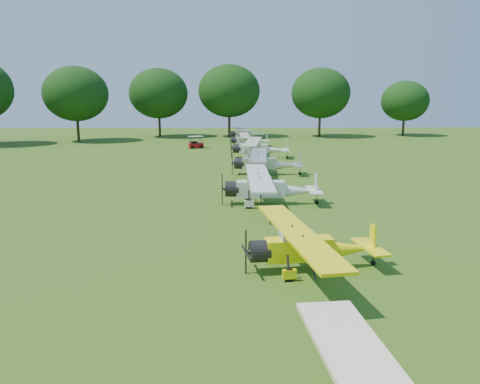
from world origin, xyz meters
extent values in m
plane|color=#2F5816|center=(0.00, 0.00, 0.00)|extent=(160.00, 160.00, 0.00)
cylinder|color=black|center=(30.33, 58.05, 1.85)|extent=(0.44, 0.44, 3.70)
ellipsoid|color=black|center=(30.33, 58.05, 6.37)|extent=(8.63, 8.63, 7.34)
cylinder|color=black|center=(14.28, 56.21, 2.25)|extent=(0.44, 0.44, 4.51)
ellipsoid|color=black|center=(14.28, 56.21, 7.77)|extent=(10.52, 10.52, 8.94)
cylinder|color=black|center=(-2.12, 56.74, 2.37)|extent=(0.44, 0.44, 4.74)
ellipsoid|color=black|center=(-2.12, 56.74, 8.16)|extent=(11.05, 11.05, 9.39)
cylinder|color=black|center=(-14.75, 56.54, 2.24)|extent=(0.44, 0.44, 4.49)
ellipsoid|color=black|center=(-14.75, 56.54, 7.73)|extent=(10.47, 10.47, 8.90)
cylinder|color=black|center=(-26.90, 48.50, 2.22)|extent=(0.44, 0.44, 4.44)
ellipsoid|color=black|center=(-26.90, 48.50, 7.65)|extent=(10.36, 10.36, 8.80)
cube|color=#FFF00A|center=(0.90, -9.88, 0.96)|extent=(3.02, 1.30, 0.96)
cone|color=#FFF00A|center=(3.34, -9.51, 0.82)|extent=(2.65, 1.20, 0.82)
cube|color=#8CA5B2|center=(0.81, -9.89, 1.46)|extent=(1.57, 1.05, 0.50)
cylinder|color=black|center=(-0.82, -10.14, 0.96)|extent=(0.96, 1.06, 0.95)
cube|color=black|center=(-1.40, -10.23, 0.96)|extent=(0.07, 0.12, 1.92)
cube|color=#FFF00A|center=(0.81, -9.89, 1.69)|extent=(2.77, 9.78, 0.13)
cube|color=#FFF00A|center=(4.24, -9.37, 1.28)|extent=(0.17, 0.51, 1.19)
cube|color=#FFF00A|center=(4.15, -9.38, 0.87)|extent=(1.15, 2.65, 0.08)
cylinder|color=black|center=(0.35, -11.12, 0.27)|extent=(0.56, 0.23, 0.55)
cylinder|color=black|center=(0.01, -8.86, 0.27)|extent=(0.56, 0.23, 0.55)
cylinder|color=black|center=(4.33, -9.36, 0.11)|extent=(0.23, 0.11, 0.22)
cube|color=silver|center=(0.05, 2.65, 1.09)|extent=(3.33, 1.01, 1.09)
cone|color=silver|center=(2.85, 2.63, 0.93)|extent=(2.91, 0.95, 0.93)
cube|color=#8CA5B2|center=(-0.05, 2.65, 1.66)|extent=(1.67, 0.97, 0.57)
cylinder|color=black|center=(-1.92, 2.66, 1.09)|extent=(0.94, 1.09, 1.08)
cube|color=black|center=(-2.60, 2.67, 1.09)|extent=(0.06, 0.13, 2.18)
cube|color=silver|center=(-0.05, 2.65, 1.92)|extent=(1.57, 11.02, 0.15)
cube|color=silver|center=(3.89, 2.62, 1.45)|extent=(0.11, 0.57, 1.35)
cube|color=silver|center=(3.79, 2.63, 0.99)|extent=(0.90, 2.91, 0.09)
cylinder|color=black|center=(-0.79, 1.36, 0.31)|extent=(0.62, 0.17, 0.62)
cylinder|color=black|center=(-0.77, 3.95, 0.31)|extent=(0.62, 0.17, 0.62)
cylinder|color=black|center=(4.00, 2.62, 0.12)|extent=(0.25, 0.08, 0.25)
cube|color=silver|center=(0.75, 15.01, 1.07)|extent=(3.31, 1.19, 1.07)
cone|color=silver|center=(3.49, 14.83, 0.91)|extent=(2.90, 1.11, 0.91)
cube|color=#8CA5B2|center=(0.65, 15.02, 1.62)|extent=(1.68, 1.04, 0.56)
cylinder|color=black|center=(-1.17, 15.15, 1.07)|extent=(0.98, 1.12, 1.06)
cube|color=black|center=(-1.83, 15.19, 1.07)|extent=(0.07, 0.13, 2.13)
cube|color=silver|center=(0.65, 15.02, 1.88)|extent=(2.21, 10.83, 0.14)
cube|color=silver|center=(4.50, 14.76, 1.42)|extent=(0.14, 0.56, 1.32)
cube|color=silver|center=(4.40, 14.76, 0.96)|extent=(1.06, 2.89, 0.09)
cylinder|color=black|center=(-0.14, 13.81, 0.30)|extent=(0.62, 0.20, 0.61)
cylinder|color=black|center=(0.03, 16.34, 0.30)|extent=(0.62, 0.20, 0.61)
cylinder|color=black|center=(4.60, 14.75, 0.12)|extent=(0.25, 0.10, 0.24)
cube|color=silver|center=(0.82, 27.20, 1.11)|extent=(3.49, 1.41, 1.11)
cone|color=silver|center=(3.66, 26.85, 0.95)|extent=(3.06, 1.31, 0.95)
cube|color=#8CA5B2|center=(0.72, 27.21, 1.69)|extent=(1.80, 1.17, 0.58)
cylinder|color=black|center=(-1.18, 27.45, 1.11)|extent=(1.08, 1.21, 1.10)
cube|color=black|center=(-1.86, 27.53, 1.11)|extent=(0.08, 0.13, 2.22)
cube|color=silver|center=(0.72, 27.21, 1.96)|extent=(2.89, 11.33, 0.15)
cube|color=silver|center=(4.71, 26.72, 1.48)|extent=(0.18, 0.59, 1.38)
cube|color=silver|center=(4.61, 26.74, 1.01)|extent=(1.25, 3.05, 0.10)
cylinder|color=black|center=(-0.18, 25.99, 0.32)|extent=(0.65, 0.25, 0.64)
cylinder|color=black|center=(0.14, 28.62, 0.32)|extent=(0.65, 0.25, 0.64)
cylinder|color=black|center=(4.82, 26.71, 0.13)|extent=(0.26, 0.12, 0.25)
cube|color=silver|center=(0.21, 40.06, 0.92)|extent=(2.81, 0.87, 0.92)
cone|color=silver|center=(2.57, 40.09, 0.79)|extent=(2.46, 0.82, 0.79)
cube|color=#8CA5B2|center=(0.12, 40.05, 1.40)|extent=(1.41, 0.82, 0.48)
cylinder|color=black|center=(-1.45, 40.03, 0.92)|extent=(0.80, 0.92, 0.91)
cube|color=black|center=(-2.02, 40.03, 0.92)|extent=(0.05, 0.11, 1.83)
cube|color=silver|center=(0.12, 40.05, 1.62)|extent=(1.39, 9.28, 0.12)
cube|color=silver|center=(3.44, 40.10, 1.22)|extent=(0.09, 0.48, 1.14)
cube|color=silver|center=(3.35, 40.10, 0.83)|extent=(0.78, 2.46, 0.08)
cylinder|color=black|center=(-0.47, 38.95, 0.26)|extent=(0.53, 0.15, 0.52)
cylinder|color=black|center=(-0.50, 41.14, 0.26)|extent=(0.53, 0.15, 0.52)
cylinder|color=black|center=(3.53, 40.10, 0.10)|extent=(0.21, 0.07, 0.21)
cube|color=silver|center=(0.20, 51.72, 0.93)|extent=(2.93, 1.27, 0.93)
cone|color=silver|center=(2.56, 52.10, 0.80)|extent=(2.57, 1.17, 0.80)
cube|color=#8CA5B2|center=(0.12, 51.71, 1.42)|extent=(1.53, 1.02, 0.49)
cylinder|color=black|center=(-1.46, 51.46, 0.93)|extent=(0.93, 1.03, 0.92)
cube|color=black|center=(-2.03, 51.37, 0.93)|extent=(0.07, 0.11, 1.86)
cube|color=silver|center=(0.12, 51.71, 1.64)|extent=(2.73, 9.47, 0.12)
cube|color=silver|center=(3.44, 52.23, 1.24)|extent=(0.16, 0.49, 1.15)
cube|color=silver|center=(3.35, 52.22, 0.84)|extent=(1.13, 2.57, 0.08)
cylinder|color=black|center=(-0.32, 50.52, 0.27)|extent=(0.55, 0.22, 0.53)
cylinder|color=black|center=(-0.67, 52.71, 0.27)|extent=(0.55, 0.22, 0.53)
cylinder|color=black|center=(3.53, 52.25, 0.11)|extent=(0.22, 0.10, 0.21)
cube|color=#9F0B12|center=(-6.91, 37.80, 0.41)|extent=(2.27, 1.74, 0.64)
cube|color=black|center=(-7.17, 37.70, 0.78)|extent=(1.13, 1.23, 0.41)
cube|color=silver|center=(-6.91, 37.80, 1.67)|extent=(2.22, 1.79, 0.07)
cylinder|color=black|center=(-7.36, 37.03, 0.20)|extent=(0.42, 0.26, 0.40)
cylinder|color=black|center=(-7.75, 38.09, 0.20)|extent=(0.42, 0.26, 0.40)
cylinder|color=black|center=(-6.07, 37.51, 0.20)|extent=(0.42, 0.26, 0.40)
cylinder|color=black|center=(-6.46, 38.57, 0.20)|extent=(0.42, 0.26, 0.40)
camera|label=1|loc=(-2.06, -29.03, 7.47)|focal=35.00mm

